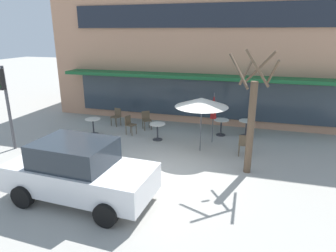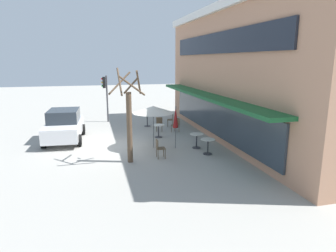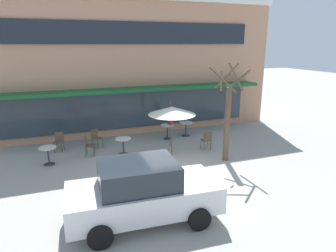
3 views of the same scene
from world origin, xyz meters
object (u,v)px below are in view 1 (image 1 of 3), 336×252
object	(u,v)px
cafe_chair_3	(117,115)
street_tree	(251,118)
patio_umbrella_cream_folded	(214,106)
cafe_chair_2	(244,143)
cafe_table_by_tree	(246,126)
cafe_chair_1	(146,119)
cafe_table_mid_patio	(157,129)
parked_sedan	(79,171)
cafe_chair_0	(130,123)
patio_umbrella_green_folded	(202,102)
cafe_table_streetside	(93,124)
traffic_light_pole	(4,95)
cafe_table_near_wall	(221,125)

from	to	relation	value
cafe_chair_3	street_tree	bearing A→B (deg)	-28.88
patio_umbrella_cream_folded	cafe_chair_2	world-z (taller)	patio_umbrella_cream_folded
cafe_table_by_tree	cafe_chair_1	bearing A→B (deg)	-177.01
cafe_table_mid_patio	cafe_chair_2	distance (m)	3.86
parked_sedan	street_tree	distance (m)	5.63
street_tree	cafe_chair_3	bearing A→B (deg)	151.12
parked_sedan	cafe_table_mid_patio	bearing A→B (deg)	83.76
cafe_chair_0	cafe_chair_1	bearing A→B (deg)	64.12
patio_umbrella_green_folded	cafe_table_streetside	bearing A→B (deg)	173.26
patio_umbrella_cream_folded	traffic_light_pole	bearing A→B (deg)	-158.14
cafe_table_streetside	cafe_chair_1	xyz separation A→B (m)	(2.12, 1.46, 0.01)
cafe_chair_1	cafe_chair_3	world-z (taller)	same
cafe_chair_2	cafe_chair_3	bearing A→B (deg)	160.49
patio_umbrella_green_folded	cafe_table_by_tree	bearing A→B (deg)	53.69
traffic_light_pole	cafe_table_streetside	bearing A→B (deg)	49.91
cafe_chair_0	parked_sedan	world-z (taller)	parked_sedan
patio_umbrella_green_folded	traffic_light_pole	size ratio (longest dim) A/B	0.65
cafe_table_by_tree	street_tree	world-z (taller)	street_tree
cafe_chair_1	traffic_light_pole	distance (m)	6.23
patio_umbrella_cream_folded	street_tree	world-z (taller)	street_tree
patio_umbrella_green_folded	street_tree	distance (m)	2.41
cafe_chair_0	traffic_light_pole	distance (m)	5.28
patio_umbrella_cream_folded	cafe_table_mid_patio	bearing A→B (deg)	-171.21
cafe_table_by_tree	patio_umbrella_green_folded	xyz separation A→B (m)	(-1.71, -2.33, 1.51)
patio_umbrella_green_folded	parked_sedan	bearing A→B (deg)	-119.88
cafe_table_streetside	cafe_chair_0	bearing A→B (deg)	16.41
cafe_chair_2	cafe_table_streetside	bearing A→B (deg)	174.24
patio_umbrella_cream_folded	traffic_light_pole	world-z (taller)	traffic_light_pole
cafe_table_streetside	cafe_chair_2	size ratio (longest dim) A/B	0.85
cafe_chair_1	parked_sedan	distance (m)	6.70
cafe_chair_1	cafe_table_near_wall	bearing A→B (deg)	1.18
street_tree	traffic_light_pole	distance (m)	9.37
cafe_table_near_wall	cafe_chair_0	distance (m)	4.28
cafe_table_by_tree	patio_umbrella_cream_folded	distance (m)	2.16
cafe_table_near_wall	traffic_light_pole	distance (m)	9.21
cafe_table_near_wall	street_tree	size ratio (longest dim) A/B	0.18
cafe_table_mid_patio	cafe_chair_1	bearing A→B (deg)	126.95
cafe_table_mid_patio	cafe_chair_0	size ratio (longest dim) A/B	0.85
patio_umbrella_green_folded	cafe_chair_3	size ratio (longest dim) A/B	2.47
cafe_table_near_wall	patio_umbrella_green_folded	size ratio (longest dim) A/B	0.35
cafe_chair_0	cafe_chair_2	world-z (taller)	same
patio_umbrella_cream_folded	parked_sedan	bearing A→B (deg)	-117.63
cafe_chair_2	street_tree	distance (m)	1.98
cafe_chair_2	street_tree	size ratio (longest dim) A/B	0.21
cafe_table_by_tree	patio_umbrella_green_folded	bearing A→B (deg)	-126.31
cafe_table_streetside	cafe_table_near_wall	bearing A→B (deg)	14.88
cafe_chair_3	parked_sedan	bearing A→B (deg)	-72.74
cafe_table_streetside	parked_sedan	xyz separation A→B (m)	(2.56, -5.21, 0.36)
cafe_table_streetside	cafe_chair_0	distance (m)	1.72
cafe_table_mid_patio	cafe_chair_0	bearing A→B (deg)	165.70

